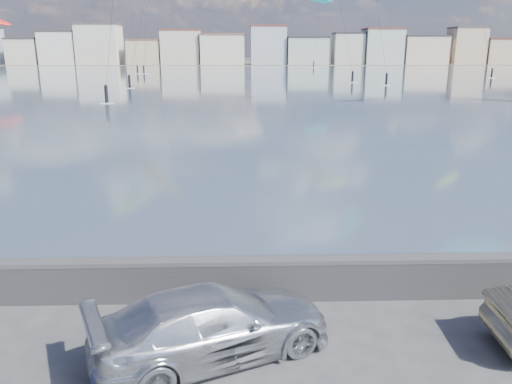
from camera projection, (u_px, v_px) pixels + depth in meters
ground at (207, 373)px, 8.89m from camera, size 700.00×700.00×0.00m
bay_water at (237, 79)px, 96.80m from camera, size 500.00×177.00×0.00m
far_shore_strip at (239, 64)px, 201.05m from camera, size 500.00×60.00×0.00m
seawall at (214, 277)px, 11.32m from camera, size 400.00×0.36×1.08m
far_buildings at (242, 48)px, 185.98m from camera, size 240.79×13.26×14.60m
car_silver at (213, 324)px, 9.24m from camera, size 4.88×3.51×1.31m
kitesurfer_5 at (320, 0)px, 156.88m from camera, size 10.43×12.56×22.05m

